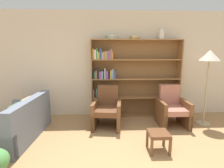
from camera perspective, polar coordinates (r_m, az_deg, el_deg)
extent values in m
cube|color=beige|center=(4.71, 2.91, 6.32)|extent=(12.00, 0.06, 2.75)
cube|color=olive|center=(4.55, -6.55, 1.52)|extent=(0.02, 0.30, 2.03)
cube|color=olive|center=(4.94, 20.91, 1.61)|extent=(0.02, 0.30, 2.03)
cube|color=olive|center=(4.56, 8.09, 14.12)|extent=(2.26, 0.30, 0.03)
cube|color=olive|center=(4.87, 7.46, -10.09)|extent=(2.26, 0.30, 0.03)
cube|color=brown|center=(4.75, 7.46, 1.89)|extent=(2.26, 0.01, 2.03)
cube|color=#388C47|center=(4.74, -5.77, -9.10)|extent=(0.03, 0.19, 0.22)
cube|color=#4C756B|center=(4.73, -5.37, -8.86)|extent=(0.03, 0.19, 0.26)
cube|color=#334CB2|center=(4.71, -4.97, -9.45)|extent=(0.02, 0.13, 0.18)
cube|color=#334CB2|center=(4.72, -4.63, -9.36)|extent=(0.02, 0.15, 0.19)
cube|color=#B2A899|center=(4.71, -4.20, -9.45)|extent=(0.04, 0.13, 0.18)
cube|color=orange|center=(4.72, -3.64, -9.08)|extent=(0.04, 0.18, 0.22)
cube|color=#669EB2|center=(4.72, -3.13, -8.87)|extent=(0.04, 0.19, 0.26)
cube|color=#4C756B|center=(4.73, -2.61, -9.43)|extent=(0.04, 0.17, 0.16)
cube|color=olive|center=(4.71, 7.61, -4.18)|extent=(2.26, 0.30, 0.02)
cube|color=orange|center=(4.56, -5.98, -3.15)|extent=(0.02, 0.13, 0.21)
cube|color=black|center=(4.57, -5.51, -3.21)|extent=(0.04, 0.15, 0.19)
cube|color=#4C756B|center=(4.58, -4.96, -2.80)|extent=(0.04, 0.20, 0.25)
cube|color=red|center=(4.58, -4.43, -3.15)|extent=(0.03, 0.19, 0.19)
cube|color=white|center=(4.56, -3.97, -2.91)|extent=(0.03, 0.15, 0.24)
cube|color=#994C99|center=(4.55, -3.41, -2.95)|extent=(0.04, 0.14, 0.23)
cube|color=#4C756B|center=(4.57, -2.89, -2.81)|extent=(0.02, 0.19, 0.25)
cube|color=orange|center=(4.56, -2.51, -3.04)|extent=(0.03, 0.16, 0.21)
cube|color=#4C756B|center=(4.57, -2.06, -2.77)|extent=(0.04, 0.18, 0.25)
cube|color=orange|center=(4.57, -1.63, -2.67)|extent=(0.02, 0.18, 0.27)
cube|color=orange|center=(4.56, -1.27, -2.77)|extent=(0.02, 0.17, 0.25)
cube|color=#669EB2|center=(4.57, -0.89, -2.61)|extent=(0.03, 0.19, 0.28)
cube|color=red|center=(4.56, -0.51, -3.30)|extent=(0.02, 0.14, 0.17)
cube|color=olive|center=(4.61, 7.76, 1.77)|extent=(2.26, 0.30, 0.02)
cube|color=black|center=(4.48, -6.00, 3.10)|extent=(0.03, 0.16, 0.22)
cube|color=#388C47|center=(4.49, -5.55, 2.93)|extent=(0.02, 0.19, 0.18)
cube|color=#7F6B4C|center=(4.49, -5.16, 3.10)|extent=(0.03, 0.18, 0.21)
cube|color=black|center=(4.47, -4.56, 3.48)|extent=(0.04, 0.16, 0.27)
cube|color=#994C99|center=(4.46, -3.88, 2.92)|extent=(0.04, 0.14, 0.19)
cube|color=#669EB2|center=(4.49, -3.22, 3.04)|extent=(0.04, 0.20, 0.20)
cube|color=black|center=(4.49, -2.72, 3.05)|extent=(0.03, 0.20, 0.20)
cube|color=white|center=(4.49, -2.33, 3.46)|extent=(0.02, 0.20, 0.26)
cube|color=#334CB2|center=(4.46, -2.00, 3.19)|extent=(0.02, 0.13, 0.23)
cube|color=#994C99|center=(4.48, -1.58, 3.07)|extent=(0.04, 0.18, 0.20)
cube|color=black|center=(4.48, -0.98, 2.85)|extent=(0.04, 0.16, 0.17)
cube|color=gold|center=(4.45, -0.42, 3.09)|extent=(0.03, 0.12, 0.21)
cube|color=#669EB2|center=(4.46, 0.08, 3.25)|extent=(0.04, 0.13, 0.24)
cube|color=orange|center=(4.49, 0.54, 3.43)|extent=(0.02, 0.18, 0.26)
cube|color=#334CB2|center=(4.48, 1.00, 3.09)|extent=(0.04, 0.17, 0.20)
cube|color=olive|center=(4.56, 7.92, 7.91)|extent=(2.26, 0.30, 0.02)
cube|color=orange|center=(4.45, -6.09, 9.72)|extent=(0.04, 0.18, 0.26)
cube|color=white|center=(4.44, -5.49, 9.55)|extent=(0.04, 0.16, 0.23)
cube|color=#388C47|center=(4.45, -5.02, 9.82)|extent=(0.03, 0.19, 0.27)
cube|color=white|center=(4.42, -4.70, 9.40)|extent=(0.02, 0.14, 0.21)
cube|color=gold|center=(4.43, -4.30, 9.23)|extent=(0.03, 0.15, 0.18)
cube|color=#334CB2|center=(4.42, -3.88, 9.79)|extent=(0.02, 0.13, 0.27)
cube|color=#4C756B|center=(4.44, -3.48, 9.56)|extent=(0.02, 0.17, 0.23)
cube|color=#B2A899|center=(4.42, -3.17, 9.13)|extent=(0.02, 0.13, 0.16)
cube|color=#669EB2|center=(4.44, -2.80, 9.30)|extent=(0.03, 0.18, 0.19)
cube|color=orange|center=(4.44, -2.23, 9.37)|extent=(0.04, 0.18, 0.20)
cube|color=#7F6B4C|center=(4.43, -1.64, 9.36)|extent=(0.04, 0.15, 0.20)
cube|color=#994C99|center=(4.44, -0.96, 9.45)|extent=(0.04, 0.17, 0.21)
cube|color=#7F6B4C|center=(4.43, -0.30, 9.68)|extent=(0.04, 0.14, 0.25)
cube|color=orange|center=(4.45, 0.17, 9.33)|extent=(0.02, 0.19, 0.19)
cylinder|color=gray|center=(4.50, -0.15, 14.92)|extent=(0.28, 0.28, 0.08)
torus|color=gray|center=(4.50, -0.15, 15.34)|extent=(0.30, 0.30, 0.02)
cylinder|color=tan|center=(4.55, 7.34, 14.69)|extent=(0.21, 0.21, 0.06)
torus|color=tan|center=(4.56, 7.35, 15.01)|extent=(0.23, 0.23, 0.02)
cylinder|color=silver|center=(4.72, 15.86, 15.12)|extent=(0.14, 0.14, 0.21)
cylinder|color=silver|center=(4.73, 15.94, 16.68)|extent=(0.08, 0.08, 0.05)
cube|color=slate|center=(4.11, -29.05, -12.48)|extent=(0.95, 1.65, 0.42)
cube|color=slate|center=(3.82, -25.13, -7.34)|extent=(0.27, 1.61, 0.39)
cube|color=slate|center=(4.69, -24.65, -8.22)|extent=(0.87, 0.17, 0.58)
cube|color=#4C6B4C|center=(3.69, -28.47, -8.50)|extent=(0.19, 0.37, 0.37)
cube|color=tan|center=(4.07, -25.39, -6.51)|extent=(0.19, 0.37, 0.37)
cube|color=brown|center=(3.82, 2.23, -13.27)|extent=(0.08, 0.08, 0.37)
cube|color=brown|center=(3.88, -6.44, -12.93)|extent=(0.08, 0.08, 0.37)
cube|color=brown|center=(4.38, 2.55, -10.02)|extent=(0.08, 0.08, 0.37)
cube|color=brown|center=(4.44, -4.94, -9.79)|extent=(0.08, 0.08, 0.37)
cube|color=brown|center=(4.04, -1.66, -8.61)|extent=(0.55, 0.69, 0.12)
cube|color=brown|center=(4.22, -1.28, -3.74)|extent=(0.49, 0.18, 0.50)
cube|color=brown|center=(4.05, 2.34, -9.97)|extent=(0.16, 0.68, 0.61)
cube|color=brown|center=(4.11, -5.60, -9.71)|extent=(0.16, 0.68, 0.61)
cube|color=brown|center=(4.27, 24.24, -11.60)|extent=(0.07, 0.07, 0.37)
cube|color=brown|center=(4.05, 16.84, -12.30)|extent=(0.07, 0.07, 0.37)
cube|color=brown|center=(4.78, 20.97, -8.95)|extent=(0.07, 0.07, 0.37)
cube|color=brown|center=(4.59, 14.33, -9.39)|extent=(0.07, 0.07, 0.37)
cube|color=#B2705B|center=(4.34, 19.26, -7.84)|extent=(0.48, 0.64, 0.12)
cube|color=#B2705B|center=(4.51, 18.19, -3.34)|extent=(0.48, 0.12, 0.50)
cube|color=brown|center=(4.48, 22.56, -8.77)|extent=(0.08, 0.68, 0.61)
cube|color=brown|center=(4.28, 15.65, -9.25)|extent=(0.08, 0.68, 0.61)
cylinder|color=tan|center=(4.88, 27.54, -11.27)|extent=(0.32, 0.32, 0.02)
cylinder|color=tan|center=(4.67, 28.35, -2.55)|extent=(0.04, 0.04, 1.50)
cone|color=beige|center=(4.56, 29.33, 8.17)|extent=(0.45, 0.45, 0.24)
cube|color=brown|center=(3.44, 11.43, -17.13)|extent=(0.04, 0.04, 0.29)
cube|color=brown|center=(3.52, 16.58, -16.67)|extent=(0.04, 0.04, 0.29)
cube|color=brown|center=(3.17, 12.84, -19.72)|extent=(0.04, 0.04, 0.29)
cube|color=brown|center=(3.26, 18.44, -19.10)|extent=(0.04, 0.04, 0.29)
cube|color=brown|center=(3.26, 14.98, -15.44)|extent=(0.35, 0.35, 0.06)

